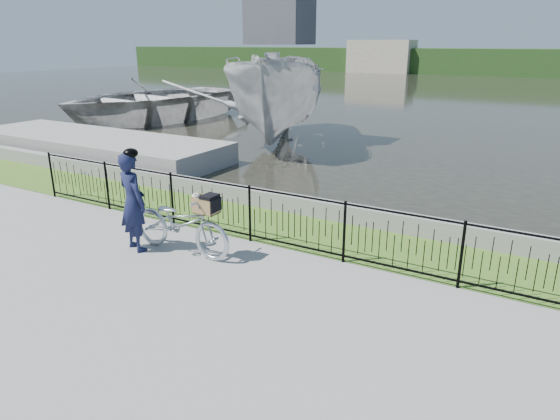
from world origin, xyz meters
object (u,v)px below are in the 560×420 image
Objects in this scene: dock at (95,146)px; cyclist at (133,201)px; bicycle_rig at (181,223)px; boat_far at (151,100)px; boat_near at (280,94)px.

dock is 5.11× the size of cyclist.
cyclist is at bearing -159.44° from bicycle_rig.
boat_far is (-4.08, 7.06, 0.68)m from dock.
boat_near reaches higher than boat_far.
dock is at bearing -59.98° from boat_far.
dock is at bearing -129.41° from boat_near.
boat_near is 8.65m from boat_far.
boat_near reaches higher than cyclist.
boat_far reaches higher than dock.
cyclist reaches higher than dock.
bicycle_rig is at bearing -69.44° from boat_near.
cyclist is at bearing -47.32° from boat_far.
bicycle_rig is (8.21, -5.00, 0.23)m from dock.
cyclist is 0.20× the size of boat_near.
boat_near is at bearing 50.59° from dock.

